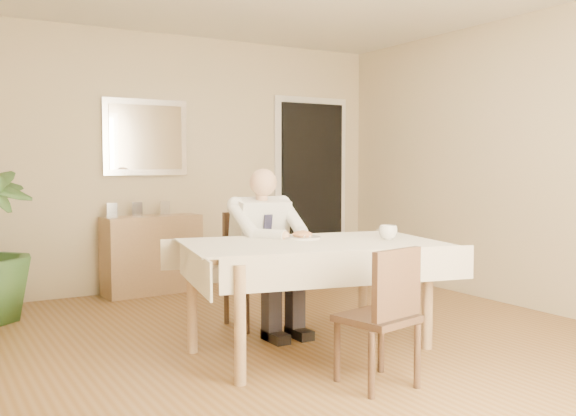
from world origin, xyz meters
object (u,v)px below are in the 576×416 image
seated_man (269,242)px  coffee_mug (388,232)px  chair_far (252,261)px  dining_table (311,254)px  sideboard (152,255)px  chair_near (385,310)px

seated_man → coffee_mug: size_ratio=9.74×
chair_far → seated_man: size_ratio=0.72×
dining_table → seated_man: 0.59m
chair_far → seated_man: seated_man is taller
dining_table → seated_man: size_ratio=1.54×
dining_table → coffee_mug: (0.53, -0.16, 0.14)m
chair_far → coffee_mug: chair_far is taller
coffee_mug → sideboard: (-0.83, 2.64, -0.42)m
dining_table → sideboard: (-0.30, 2.47, -0.28)m
sideboard → chair_far: bearing=-84.9°
chair_near → chair_far: bearing=76.5°
dining_table → chair_near: size_ratio=2.35×
dining_table → coffee_mug: 0.57m
sideboard → coffee_mug: bearing=-78.0°
chair_near → seated_man: seated_man is taller
chair_near → seated_man: size_ratio=0.65×
seated_man → coffee_mug: seated_man is taller
chair_near → sideboard: (-0.26, 3.31, -0.07)m
coffee_mug → sideboard: bearing=107.5°
chair_near → seated_man: (0.04, 1.43, 0.24)m
chair_near → seated_man: 1.45m
coffee_mug → sideboard: coffee_mug is taller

